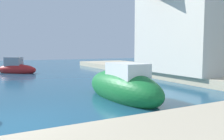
% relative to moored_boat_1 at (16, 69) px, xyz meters
% --- Properties ---
extents(ground, '(80.00, 80.00, 0.00)m').
position_rel_moored_boat_1_xyz_m(ground, '(-1.67, -15.14, -0.40)').
color(ground, '#1E5170').
extents(quay_promenade, '(44.00, 32.00, 0.50)m').
position_rel_moored_boat_1_xyz_m(quay_promenade, '(2.64, -15.51, -0.15)').
color(quay_promenade, beige).
rests_on(quay_promenade, ground).
extents(moored_boat_1, '(3.56, 3.20, 1.62)m').
position_rel_moored_boat_1_xyz_m(moored_boat_1, '(0.00, 0.00, 0.00)').
color(moored_boat_1, '#B21E1E').
rests_on(moored_boat_1, ground).
extents(moored_boat_2, '(1.86, 5.09, 1.87)m').
position_rel_moored_boat_1_xyz_m(moored_boat_2, '(3.05, -13.33, 0.10)').
color(moored_boat_2, '#197233').
rests_on(moored_boat_2, ground).
extents(waterfront_building_main, '(6.83, 7.02, 6.64)m').
position_rel_moored_boat_1_xyz_m(waterfront_building_main, '(11.33, -9.83, 3.48)').
color(waterfront_building_main, silver).
rests_on(waterfront_building_main, quay_promenade).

